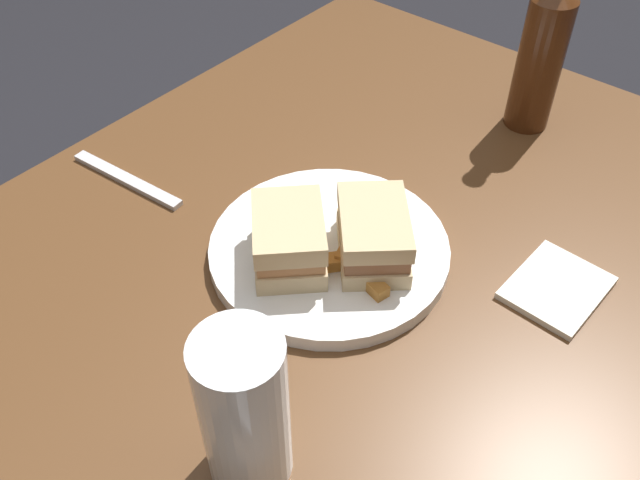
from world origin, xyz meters
TOP-DOWN VIEW (x-y plane):
  - dining_table at (0.00, 0.00)m, footprint 1.16×0.79m
  - plate at (-0.02, 0.01)m, footprint 0.27×0.27m
  - sandwich_half_left at (0.02, -0.01)m, footprint 0.13×0.13m
  - sandwich_half_right at (-0.04, 0.06)m, footprint 0.13×0.13m
  - potato_wedge_front at (0.03, 0.01)m, footprint 0.04×0.04m
  - potato_wedge_middle at (0.00, 0.08)m, footprint 0.03×0.05m
  - potato_wedge_back at (0.04, 0.01)m, footprint 0.04×0.05m
  - potato_wedge_left_edge at (-0.02, 0.04)m, footprint 0.04×0.03m
  - potato_wedge_right_edge at (0.00, 0.04)m, footprint 0.05×0.05m
  - pint_glass at (0.22, 0.12)m, footprint 0.07×0.07m
  - cider_bottle at (-0.41, 0.06)m, footprint 0.06×0.06m
  - napkin at (-0.14, 0.23)m, footprint 0.11×0.09m
  - fork at (0.04, -0.28)m, footprint 0.03×0.18m

SIDE VIEW (x-z plane):
  - dining_table at x=0.00m, z-range 0.00..0.72m
  - fork at x=0.04m, z-range 0.72..0.72m
  - napkin at x=-0.14m, z-range 0.72..0.72m
  - plate at x=-0.02m, z-range 0.72..0.73m
  - potato_wedge_back at x=0.04m, z-range 0.73..0.75m
  - potato_wedge_middle at x=0.00m, z-range 0.73..0.75m
  - potato_wedge_right_edge at x=0.00m, z-range 0.73..0.75m
  - potato_wedge_front at x=0.03m, z-range 0.73..0.75m
  - potato_wedge_left_edge at x=-0.02m, z-range 0.73..0.75m
  - sandwich_half_right at x=-0.04m, z-range 0.73..0.80m
  - sandwich_half_left at x=0.02m, z-range 0.73..0.80m
  - pint_glass at x=0.22m, z-range 0.70..0.87m
  - cider_bottle at x=-0.41m, z-range 0.69..0.97m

